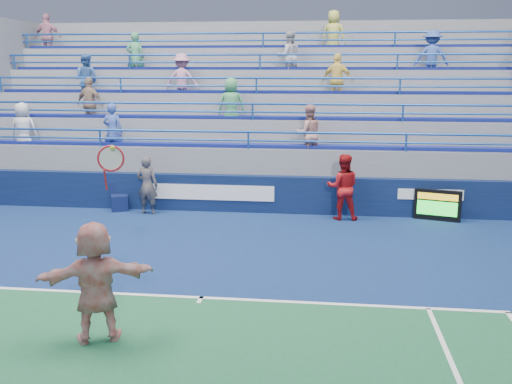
# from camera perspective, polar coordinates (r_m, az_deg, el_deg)

# --- Properties ---
(ground) EXTENTS (120.00, 120.00, 0.00)m
(ground) POSITION_cam_1_polar(r_m,az_deg,el_deg) (10.80, -5.50, -10.57)
(ground) COLOR #333538
(sponsor_wall) EXTENTS (18.00, 0.32, 1.10)m
(sponsor_wall) POSITION_cam_1_polar(r_m,az_deg,el_deg) (16.75, -0.83, -0.18)
(sponsor_wall) COLOR #091736
(sponsor_wall) RESTS_ON ground
(bleacher_stand) EXTENTS (18.00, 5.60, 6.13)m
(bleacher_stand) POSITION_cam_1_polar(r_m,az_deg,el_deg) (20.27, 0.52, 4.88)
(bleacher_stand) COLOR slate
(bleacher_stand) RESTS_ON ground
(serve_speed_board) EXTENTS (1.25, 0.48, 0.87)m
(serve_speed_board) POSITION_cam_1_polar(r_m,az_deg,el_deg) (16.60, 17.69, -1.29)
(serve_speed_board) COLOR black
(serve_speed_board) RESTS_ON ground
(judge_chair) EXTENTS (0.63, 0.65, 0.85)m
(judge_chair) POSITION_cam_1_polar(r_m,az_deg,el_deg) (17.46, -13.48, -0.95)
(judge_chair) COLOR #0D163F
(judge_chair) RESTS_ON ground
(tennis_player) EXTENTS (1.88, 1.18, 3.10)m
(tennis_player) POSITION_cam_1_polar(r_m,az_deg,el_deg) (9.21, -15.72, -8.63)
(tennis_player) COLOR silver
(tennis_player) RESTS_ON ground
(line_judge) EXTENTS (0.65, 0.45, 1.71)m
(line_judge) POSITION_cam_1_polar(r_m,az_deg,el_deg) (16.76, -10.82, 0.66)
(line_judge) COLOR #141B37
(line_judge) RESTS_ON ground
(ball_girl) EXTENTS (0.91, 0.71, 1.85)m
(ball_girl) POSITION_cam_1_polar(r_m,az_deg,el_deg) (16.04, 8.68, 0.48)
(ball_girl) COLOR #A41215
(ball_girl) RESTS_ON ground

